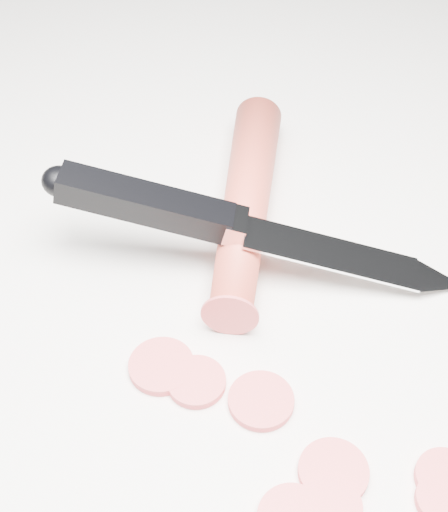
{
  "coord_description": "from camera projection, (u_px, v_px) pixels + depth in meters",
  "views": [
    {
      "loc": [
        -0.05,
        -0.25,
        0.36
      ],
      "look_at": [
        -0.02,
        0.06,
        0.02
      ],
      "focal_mm": 50.0,
      "sensor_mm": 36.0,
      "label": 1
    }
  ],
  "objects": [
    {
      "name": "ground",
      "position": [
        263.0,
        345.0,
        0.44
      ],
      "size": [
        2.4,
        2.4,
        0.0
      ],
      "primitive_type": "plane",
      "color": "white",
      "rests_on": "ground"
    },
    {
      "name": "carrot",
      "position": [
        246.0,
        202.0,
        0.5
      ],
      "size": [
        0.07,
        0.21,
        0.03
      ],
      "primitive_type": "cylinder",
      "rotation": [
        1.57,
        0.0,
        -0.2
      ],
      "color": "red",
      "rests_on": "ground"
    },
    {
      "name": "carrot_slice_1",
      "position": [
        333.0,
        472.0,
        0.38
      ],
      "size": [
        0.04,
        0.04,
        0.01
      ],
      "primitive_type": "cylinder",
      "color": "#D34345",
      "rests_on": "ground"
    },
    {
      "name": "carrot_slice_2",
      "position": [
        261.0,
        401.0,
        0.41
      ],
      "size": [
        0.04,
        0.04,
        0.01
      ],
      "primitive_type": "cylinder",
      "color": "#D34345",
      "rests_on": "ground"
    },
    {
      "name": "carrot_slice_3",
      "position": [
        445.0,
        500.0,
        0.37
      ],
      "size": [
        0.03,
        0.03,
        0.01
      ],
      "primitive_type": "cylinder",
      "color": "#D34345",
      "rests_on": "ground"
    },
    {
      "name": "carrot_slice_4",
      "position": [
        446.0,
        478.0,
        0.38
      ],
      "size": [
        0.03,
        0.03,
        0.01
      ],
      "primitive_type": "cylinder",
      "color": "#D34345",
      "rests_on": "ground"
    },
    {
      "name": "carrot_slice_5",
      "position": [
        161.0,
        366.0,
        0.43
      ],
      "size": [
        0.04,
        0.04,
        0.01
      ],
      "primitive_type": "cylinder",
      "color": "#D34345",
      "rests_on": "ground"
    },
    {
      "name": "carrot_slice_6",
      "position": [
        330.0,
        508.0,
        0.37
      ],
      "size": [
        0.03,
        0.03,
        0.01
      ],
      "primitive_type": "cylinder",
      "color": "#D34345",
      "rests_on": "ground"
    },
    {
      "name": "carrot_slice_7",
      "position": [
        196.0,
        382.0,
        0.42
      ],
      "size": [
        0.03,
        0.03,
        0.01
      ],
      "primitive_type": "cylinder",
      "color": "#D34345",
      "rests_on": "ground"
    },
    {
      "name": "kitchen_knife",
      "position": [
        260.0,
        228.0,
        0.46
      ],
      "size": [
        0.28,
        0.09,
        0.07
      ],
      "primitive_type": null,
      "color": "silver",
      "rests_on": "ground"
    }
  ]
}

